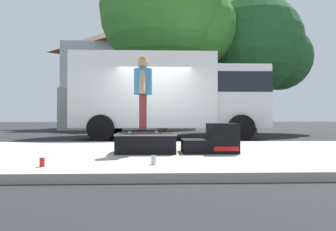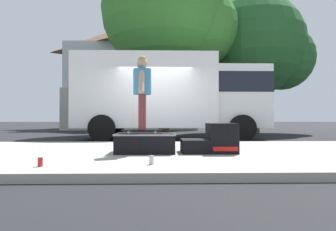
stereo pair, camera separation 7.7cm
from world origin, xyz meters
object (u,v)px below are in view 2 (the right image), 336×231
object	(u,v)px
skater_kid	(142,86)
soda_can_b	(40,162)
box_truck	(172,94)
kicker_ramp	(213,140)
street_tree_main	(260,48)
skate_box	(145,142)
street_tree_neighbour	(171,16)
skateboard	(142,131)
soda_can	(151,160)

from	to	relation	value
skater_kid	soda_can_b	xyz separation A→B (m)	(-1.27, -1.62, -1.20)
skater_kid	box_truck	size ratio (longest dim) A/B	0.20
kicker_ramp	street_tree_main	distance (m)	12.24
skate_box	street_tree_neighbour	distance (m)	10.71
skate_box	street_tree_main	distance (m)	12.77
skateboard	skater_kid	bearing A→B (deg)	-90.00
soda_can_b	skater_kid	bearing A→B (deg)	51.90
skater_kid	street_tree_neighbour	bearing A→B (deg)	84.52
soda_can_b	street_tree_neighbour	world-z (taller)	street_tree_neighbour
kicker_ramp	soda_can	distance (m)	1.90
skater_kid	kicker_ramp	bearing A→B (deg)	1.36
soda_can	street_tree_neighbour	size ratio (longest dim) A/B	0.01
soda_can_b	street_tree_neighbour	distance (m)	12.37
kicker_ramp	box_truck	distance (m)	5.70
kicker_ramp	street_tree_neighbour	bearing A→B (deg)	92.97
box_truck	street_tree_neighbour	bearing A→B (deg)	88.33
soda_can	box_truck	xyz separation A→B (m)	(0.55, 7.01, 1.52)
box_truck	street_tree_main	world-z (taller)	street_tree_main
skateboard	box_truck	distance (m)	5.71
skater_kid	street_tree_main	bearing A→B (deg)	61.48
soda_can	street_tree_neighbour	distance (m)	12.07
soda_can	street_tree_main	xyz separation A→B (m)	(5.55, 12.09, 4.44)
skate_box	street_tree_main	world-z (taller)	street_tree_main
skateboard	skater_kid	world-z (taller)	skater_kid
skateboard	street_tree_main	xyz separation A→B (m)	(5.77, 10.61, 4.09)
soda_can	street_tree_neighbour	bearing A→B (deg)	86.45
skate_box	soda_can_b	bearing A→B (deg)	-128.83
skateboard	box_truck	world-z (taller)	box_truck
skate_box	street_tree_neighbour	world-z (taller)	street_tree_neighbour
skater_kid	street_tree_neighbour	distance (m)	10.23
soda_can	soda_can_b	xyz separation A→B (m)	(-1.49, -0.14, 0.00)
skater_kid	skateboard	bearing A→B (deg)	90.00
kicker_ramp	soda_can_b	world-z (taller)	kicker_ramp
skater_kid	soda_can	distance (m)	1.91
street_tree_main	street_tree_neighbour	distance (m)	5.25
skateboard	street_tree_neighbour	world-z (taller)	street_tree_neighbour
soda_can	box_truck	size ratio (longest dim) A/B	0.02
skateboard	street_tree_neighbour	bearing A→B (deg)	84.52
soda_can	street_tree_main	bearing A→B (deg)	65.35
skateboard	soda_can_b	distance (m)	2.09
skate_box	box_truck	xyz separation A→B (m)	(0.71, 5.50, 1.39)
street_tree_main	soda_can	bearing A→B (deg)	-114.65
box_truck	street_tree_main	size ratio (longest dim) A/B	0.92
skater_kid	skate_box	bearing A→B (deg)	28.40
soda_can	soda_can_b	bearing A→B (deg)	-174.56
soda_can	box_truck	bearing A→B (deg)	85.48
soda_can_b	street_tree_main	bearing A→B (deg)	60.09
box_truck	skateboard	bearing A→B (deg)	-97.95
skater_kid	soda_can	size ratio (longest dim) A/B	11.15
kicker_ramp	street_tree_main	xyz separation A→B (m)	(4.42, 10.58, 4.28)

